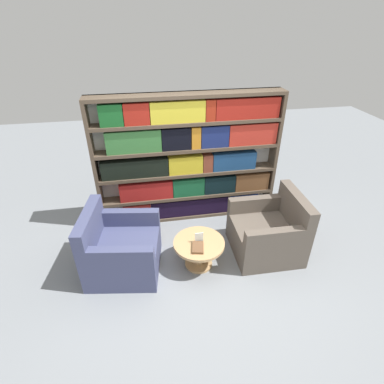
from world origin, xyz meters
TOP-DOWN VIEW (x-y plane):
  - ground_plane at (0.00, 0.00)m, footprint 14.00×14.00m
  - bookshelf at (0.02, 1.36)m, footprint 2.84×0.30m
  - armchair_left at (-1.09, 0.27)m, footprint 1.03×1.02m
  - armchair_right at (0.97, 0.26)m, footprint 0.92×0.91m
  - coffee_table at (-0.06, 0.15)m, footprint 0.68×0.68m
  - table_sign at (-0.06, 0.15)m, footprint 0.11×0.06m
  - stray_book at (-0.10, 0.03)m, footprint 0.18×0.24m

SIDE VIEW (x-z plane):
  - ground_plane at x=0.00m, z-range 0.00..0.00m
  - coffee_table at x=-0.06m, z-range 0.09..0.48m
  - armchair_left at x=-1.09m, z-range -0.14..0.76m
  - armchair_right at x=0.97m, z-range -0.14..0.76m
  - stray_book at x=-0.10m, z-range 0.40..0.43m
  - table_sign at x=-0.06m, z-range 0.39..0.54m
  - bookshelf at x=0.02m, z-range 0.00..2.05m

